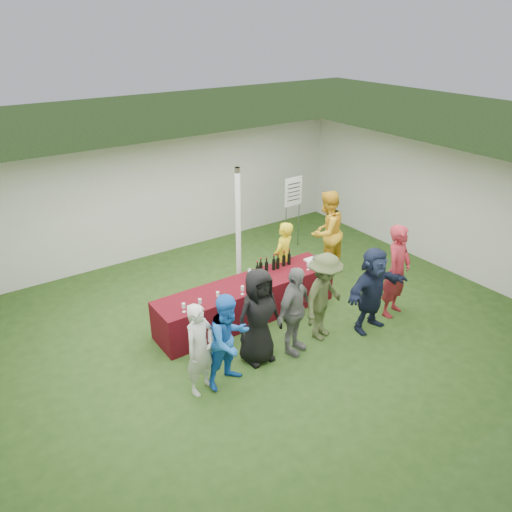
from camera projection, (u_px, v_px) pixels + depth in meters
ground at (252, 329)px, 9.22m from camera, size 60.00×60.00×0.00m
tent at (238, 235)px, 9.78m from camera, size 10.00×10.00×10.00m
serving_table at (247, 300)px, 9.41m from camera, size 3.60×0.80×0.75m
wine_bottles at (273, 264)px, 9.67m from camera, size 0.88×0.15×0.32m
wine_glasses at (235, 290)px, 8.80m from camera, size 2.76×0.14×0.16m
water_bottle at (249, 275)px, 9.32m from camera, size 0.07×0.07×0.23m
bar_towel at (311, 260)px, 10.09m from camera, size 0.25×0.18×0.03m
dump_bucket at (319, 262)px, 9.84m from camera, size 0.26×0.26×0.18m
wine_list_sign at (293, 197)px, 11.91m from camera, size 0.50×0.03×1.80m
staff_pourer at (283, 258)px, 10.11m from camera, size 0.67×0.58×1.56m
staff_back at (326, 232)px, 10.93m from camera, size 1.03×0.87×1.88m
customer_0 at (200, 349)px, 7.40m from camera, size 0.64×0.52×1.51m
customer_1 at (229, 340)px, 7.57m from camera, size 0.84×0.70×1.55m
customer_2 at (258, 317)px, 8.06m from camera, size 0.82×0.54×1.67m
customer_3 at (294, 311)px, 8.27m from camera, size 1.01×0.69×1.60m
customer_4 at (324, 297)px, 8.65m from camera, size 1.20×0.93×1.63m
customer_5 at (372, 290)px, 8.90m from camera, size 1.52×0.57×1.62m
customer_6 at (397, 271)px, 9.33m from camera, size 0.76×0.61×1.83m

